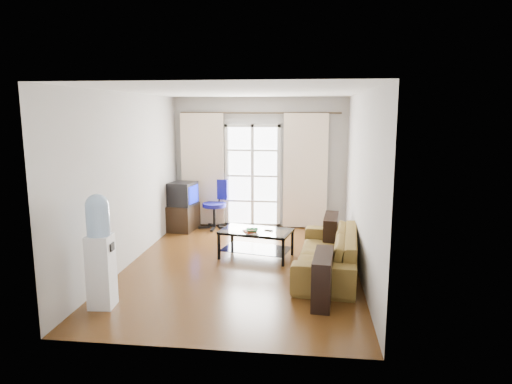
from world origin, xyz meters
The scene contains 20 objects.
floor centered at (0.00, 0.00, 0.00)m, with size 5.20×5.20×0.00m, color #573414.
ceiling centered at (0.00, 0.00, 2.70)m, with size 5.20×5.20×0.00m, color white.
wall_back centered at (0.00, 2.60, 1.35)m, with size 3.60×0.02×2.70m, color #B9B5B0.
wall_front centered at (0.00, -2.60, 1.35)m, with size 3.60×0.02×2.70m, color #B9B5B0.
wall_left centered at (-1.80, 0.00, 1.35)m, with size 0.02×5.20×2.70m, color #B9B5B0.
wall_right centered at (1.80, 0.00, 1.35)m, with size 0.02×5.20×2.70m, color #B9B5B0.
french_door centered at (-0.15, 2.54, 1.07)m, with size 1.16×0.06×2.15m.
curtain_rod centered at (0.00, 2.50, 2.38)m, with size 0.04×0.04×3.30m, color #4C3F2D.
curtain_left centered at (-1.20, 2.48, 1.20)m, with size 0.90×0.07×2.35m, color #FCE6CA.
curtain_right centered at (0.95, 2.48, 1.20)m, with size 0.90×0.07×2.35m, color #FCE6CA.
radiator centered at (0.80, 2.50, 0.33)m, with size 0.64×0.12×0.64m, color #9F9FA2.
sofa centered at (1.33, -0.14, 0.32)m, with size 1.05×2.25×0.64m, color brown.
coffee_table centered at (0.17, 0.45, 0.30)m, with size 1.26×0.88×0.47m.
bowl centered at (0.13, 0.31, 0.49)m, with size 0.22×0.22×0.05m, color #37984F.
book centered at (0.01, 0.26, 0.48)m, with size 0.26×0.28×0.02m, color #B31626.
remote centered at (0.39, 0.44, 0.48)m, with size 0.14×0.04×0.02m, color black.
tv_stand centered at (-1.53, 2.08, 0.26)m, with size 0.48×0.72×0.53m, color black.
crt_tv centered at (-1.53, 2.01, 0.76)m, with size 0.59×0.59×0.47m.
task_chair centered at (-0.91, 2.28, 0.30)m, with size 0.85×0.85×1.00m.
water_cooler centered at (-1.50, -1.72, 0.75)m, with size 0.33×0.31×1.44m.
Camera 1 is at (1.03, -6.84, 2.42)m, focal length 32.00 mm.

